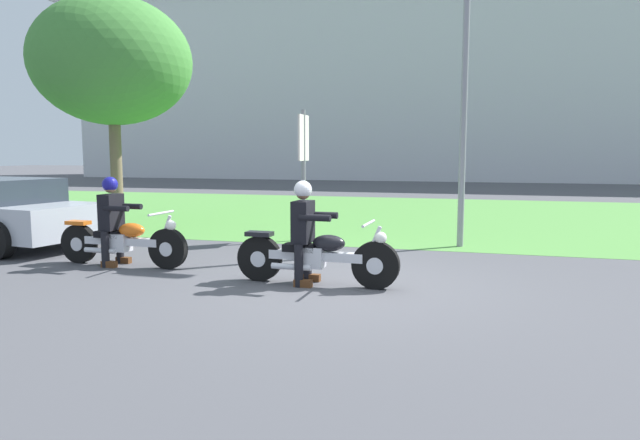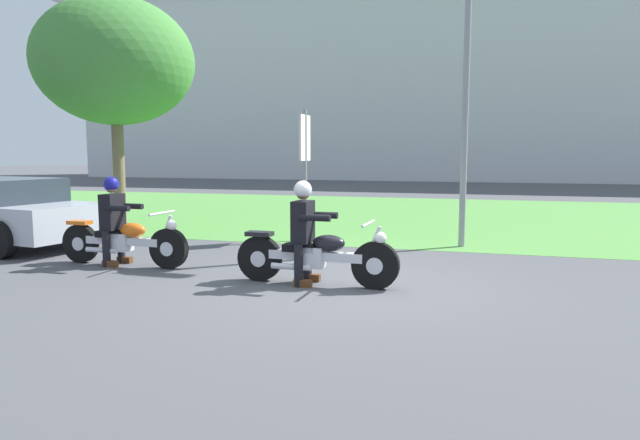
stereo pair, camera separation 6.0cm
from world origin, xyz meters
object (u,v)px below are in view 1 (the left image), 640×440
object	(u,v)px
motorcycle_follow	(123,242)
rider_lead	(304,224)
rider_follow	(112,214)
tree_roadside	(112,62)
motorcycle_lead	(316,256)
streetlight_pole	(472,48)
sign_banner	(303,154)

from	to	relation	value
motorcycle_follow	rider_lead	bearing A→B (deg)	-6.20
motorcycle_follow	rider_follow	world-z (taller)	rider_follow
rider_follow	tree_roadside	xyz separation A→B (m)	(-3.04, 4.41, 3.10)
motorcycle_lead	motorcycle_follow	xyz separation A→B (m)	(-3.27, 0.41, -0.00)
rider_follow	streetlight_pole	bearing A→B (deg)	33.73
rider_lead	motorcycle_follow	bearing A→B (deg)	173.80
rider_follow	sign_banner	xyz separation A→B (m)	(2.09, 3.27, 0.91)
rider_follow	streetlight_pole	world-z (taller)	streetlight_pole
motorcycle_follow	rider_follow	xyz separation A→B (m)	(-0.17, 0.01, 0.43)
sign_banner	motorcycle_follow	bearing A→B (deg)	-120.35
tree_roadside	motorcycle_follow	bearing A→B (deg)	-54.05
motorcycle_lead	rider_lead	size ratio (longest dim) A/B	1.62
streetlight_pole	sign_banner	size ratio (longest dim) A/B	2.25
rider_lead	tree_roadside	xyz separation A→B (m)	(-6.30, 4.82, 3.09)
rider_lead	tree_roadside	distance (m)	8.52
streetlight_pole	rider_lead	bearing A→B (deg)	-118.01
rider_lead	rider_follow	xyz separation A→B (m)	(-3.27, 0.41, -0.00)
motorcycle_lead	streetlight_pole	distance (m)	5.31
rider_lead	rider_follow	bearing A→B (deg)	174.08
streetlight_pole	motorcycle_lead	bearing A→B (deg)	-115.93
sign_banner	rider_follow	bearing A→B (deg)	-122.55
motorcycle_lead	rider_lead	bearing A→B (deg)	179.16
rider_lead	streetlight_pole	distance (m)	5.12
rider_lead	streetlight_pole	size ratio (longest dim) A/B	0.24
rider_follow	streetlight_pole	xyz separation A→B (m)	(5.27, 3.35, 2.83)
motorcycle_lead	rider_follow	size ratio (longest dim) A/B	1.62
motorcycle_lead	streetlight_pole	size ratio (longest dim) A/B	0.39
motorcycle_follow	rider_follow	size ratio (longest dim) A/B	1.61
motorcycle_lead	rider_follow	xyz separation A→B (m)	(-3.44, 0.42, 0.42)
tree_roadside	sign_banner	xyz separation A→B (m)	(5.13, -1.14, -2.18)
motorcycle_follow	tree_roadside	distance (m)	6.50
rider_lead	sign_banner	xyz separation A→B (m)	(-1.18, 3.69, 0.91)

